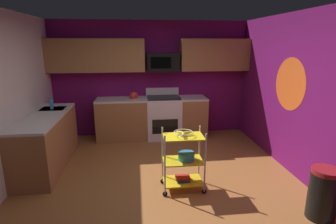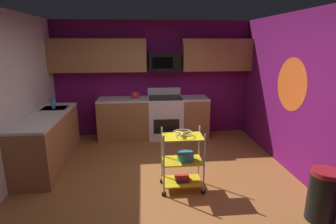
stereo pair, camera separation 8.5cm
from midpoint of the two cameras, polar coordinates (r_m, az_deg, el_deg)
The scene contains 15 objects.
floor at distance 4.31m, azimuth -2.19°, elevation -15.13°, with size 4.40×4.80×0.04m, color #995B2D.
wall_back at distance 6.23m, azimuth -4.09°, elevation 7.01°, with size 4.52×0.06×2.60m, color #6B1156.
wall_right at distance 4.57m, azimuth 26.75°, elevation 2.71°, with size 0.06×4.80×2.60m, color #6B1156.
wall_flower_decal at distance 4.87m, azimuth 24.07°, elevation 5.44°, with size 0.88×0.88×0.00m, color #E5591E.
counter_run at distance 5.57m, azimuth -12.22°, elevation -3.04°, with size 3.43×2.51×0.92m.
oven_range at distance 6.09m, azimuth -1.35°, elevation -1.03°, with size 0.76×0.65×1.10m.
upper_cabinets at distance 5.98m, azimuth -4.67°, elevation 11.98°, with size 4.40×0.33×0.70m.
microwave at distance 5.98m, azimuth -1.52°, elevation 10.59°, with size 0.70×0.39×0.40m.
rolling_cart at distance 3.96m, azimuth 2.58°, elevation -10.27°, with size 0.64×0.38×0.91m.
fruit_bowl at distance 3.80m, azimuth 2.66°, elevation -4.48°, with size 0.27×0.27×0.07m.
mixing_bowl_large at distance 3.94m, azimuth 3.31°, elevation -9.36°, with size 0.25×0.25×0.11m.
book_stack at distance 4.09m, azimuth 2.54°, elevation -13.98°, with size 0.22×0.19×0.06m.
kettle at distance 5.94m, azimuth -7.72°, elevation 3.59°, with size 0.21×0.18×0.26m.
dish_soap_bottle at distance 5.41m, azimuth -24.04°, elevation 1.60°, with size 0.06×0.06×0.20m, color #2D8CBF.
trash_can at distance 3.88m, azimuth 29.60°, elevation -14.95°, with size 0.34×0.42×0.66m.
Camera 1 is at (-0.32, -3.73, 2.12)m, focal length 28.59 mm.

